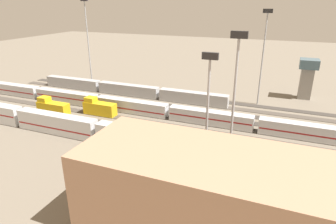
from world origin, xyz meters
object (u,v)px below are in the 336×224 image
object	(u,v)px
light_mast_3	(208,99)
light_mast_2	(87,33)
train_on_track_1	(128,90)
maintenance_shed	(212,197)
train_on_track_8	(143,140)
train_on_track_5	(99,108)
light_mast_1	(235,89)
train_on_track_6	(53,107)
train_on_track_4	(162,111)
light_mast_0	(264,47)
control_tower	(307,76)

from	to	relation	value
light_mast_3	light_mast_2	bearing A→B (deg)	-37.70
train_on_track_1	maintenance_shed	size ratio (longest dim) A/B	1.93
maintenance_shed	train_on_track_8	bearing A→B (deg)	-42.75
light_mast_3	train_on_track_8	bearing A→B (deg)	-14.02
train_on_track_5	light_mast_1	distance (m)	47.59
train_on_track_1	light_mast_2	world-z (taller)	light_mast_2
train_on_track_5	light_mast_2	bearing A→B (deg)	-50.71
light_mast_2	light_mast_1	bearing A→B (deg)	145.00
train_on_track_5	train_on_track_6	world-z (taller)	same
train_on_track_4	train_on_track_6	xyz separation A→B (m)	(30.93, 10.00, 0.10)
light_mast_0	train_on_track_8	bearing A→B (deg)	64.03
train_on_track_6	control_tower	xyz separation A→B (m)	(-69.60, -44.82, 5.77)
train_on_track_6	light_mast_2	xyz separation A→B (m)	(9.25, -32.07, 18.18)
train_on_track_5	train_on_track_4	world-z (taller)	train_on_track_5
light_mast_2	control_tower	bearing A→B (deg)	-170.82
train_on_track_8	train_on_track_4	bearing A→B (deg)	-79.07
light_mast_2	control_tower	distance (m)	80.84
light_mast_2	control_tower	world-z (taller)	light_mast_2
train_on_track_8	control_tower	size ratio (longest dim) A/B	8.83
train_on_track_4	train_on_track_6	bearing A→B (deg)	17.91
train_on_track_5	light_mast_0	world-z (taller)	light_mast_0
train_on_track_6	light_mast_3	distance (m)	53.65
train_on_track_8	maintenance_shed	size ratio (longest dim) A/B	3.23
maintenance_shed	control_tower	distance (m)	75.05
train_on_track_6	train_on_track_8	world-z (taller)	same
train_on_track_4	train_on_track_8	size ratio (longest dim) A/B	1.16
maintenance_shed	train_on_track_4	bearing A→B (deg)	-58.05
train_on_track_6	train_on_track_8	size ratio (longest dim) A/B	0.08
control_tower	light_mast_1	bearing A→B (deg)	75.24
control_tower	light_mast_0	bearing A→B (deg)	41.40
light_mast_0	train_on_track_4	bearing A→B (deg)	42.35
light_mast_3	train_on_track_4	bearing A→B (deg)	-51.13
train_on_track_6	light_mast_0	bearing A→B (deg)	-149.76
train_on_track_1	light_mast_0	world-z (taller)	light_mast_0
control_tower	train_on_track_8	bearing A→B (deg)	57.59
train_on_track_8	train_on_track_6	bearing A→B (deg)	-16.03
train_on_track_1	train_on_track_8	distance (m)	42.05
train_on_track_4	maintenance_shed	bearing A→B (deg)	121.95
control_tower	train_on_track_4	bearing A→B (deg)	42.00
control_tower	train_on_track_5	bearing A→B (deg)	35.07
train_on_track_4	maintenance_shed	xyz separation A→B (m)	(-24.21, 38.81, 4.29)
train_on_track_6	maintenance_shed	world-z (taller)	maintenance_shed
train_on_track_6	light_mast_2	world-z (taller)	light_mast_2
light_mast_2	light_mast_3	size ratio (longest dim) A/B	1.39
light_mast_1	light_mast_2	distance (m)	77.87
train_on_track_4	control_tower	xyz separation A→B (m)	(-38.67, -34.82, 5.87)
maintenance_shed	control_tower	xyz separation A→B (m)	(-14.46, -73.63, 1.59)
light_mast_0	light_mast_1	size ratio (longest dim) A/B	1.09
light_mast_3	train_on_track_5	bearing A→B (deg)	-26.82
light_mast_2	maintenance_shed	distance (m)	89.72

